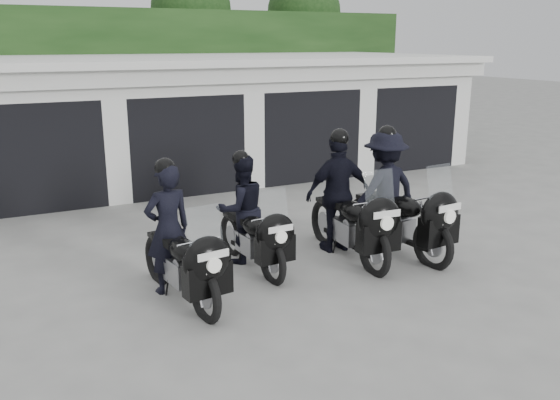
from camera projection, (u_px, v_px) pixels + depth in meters
name	position (u px, v px, depth m)	size (l,w,h in m)	color
ground	(311.00, 282.00, 8.49)	(80.00, 80.00, 0.00)	#9B9B96
garage_block	(157.00, 119.00, 15.09)	(16.40, 6.80, 2.96)	silver
background_vegetation	(126.00, 59.00, 19.10)	(20.00, 3.90, 5.80)	#163312
police_bike_a	(178.00, 244.00, 7.76)	(0.85, 2.21, 1.93)	black
police_bike_b	(247.00, 217.00, 8.98)	(0.85, 2.09, 1.81)	black
police_bike_c	(344.00, 201.00, 9.40)	(1.16, 2.39, 2.08)	black
police_bike_d	(392.00, 197.00, 9.63)	(1.32, 2.41, 2.10)	black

